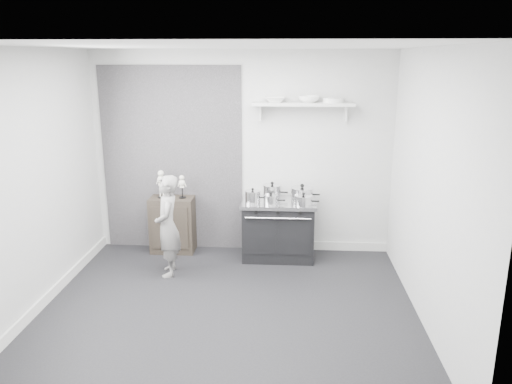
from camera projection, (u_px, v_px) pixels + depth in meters
ground at (227, 309)px, 5.31m from camera, size 4.00×4.00×0.00m
room_shell at (218, 155)px, 5.03m from camera, size 4.02×3.62×2.71m
wall_shelf at (303, 105)px, 6.35m from camera, size 1.30×0.26×0.24m
stove at (278, 229)px, 6.60m from camera, size 0.98×0.61×0.78m
side_cabinet at (173, 225)px, 6.82m from camera, size 0.59×0.34×0.77m
child at (168, 226)px, 6.03m from camera, size 0.38×0.50×1.25m
pot_front_left at (253, 197)px, 6.39m from camera, size 0.29×0.20×0.20m
pot_back_left at (272, 192)px, 6.60m from camera, size 0.33×0.25×0.23m
pot_back_right at (302, 194)px, 6.53m from camera, size 0.38×0.29×0.22m
pot_front_right at (304, 200)px, 6.29m from camera, size 0.31×0.22×0.17m
pot_front_center at (271, 199)px, 6.35m from camera, size 0.27×0.18×0.15m
skeleton_full at (161, 182)px, 6.67m from camera, size 0.12×0.08×0.43m
skeleton_torso at (182, 185)px, 6.66m from camera, size 0.10×0.06×0.36m
bowl_large at (275, 100)px, 6.35m from camera, size 0.28×0.28×0.07m
bowl_small at (309, 99)px, 6.32m from camera, size 0.26×0.26×0.08m
plate_stack at (333, 100)px, 6.30m from camera, size 0.26×0.26×0.06m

